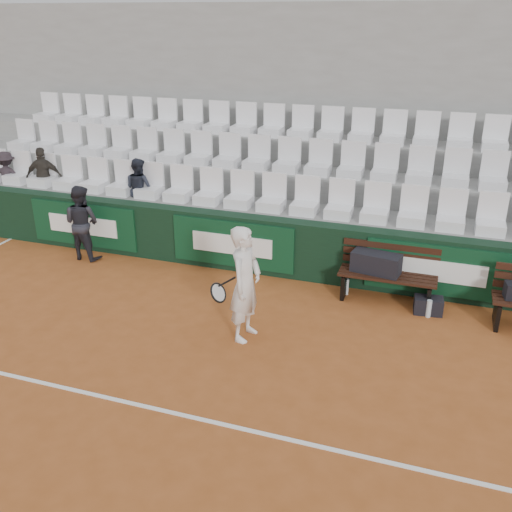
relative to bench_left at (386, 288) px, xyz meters
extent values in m
plane|color=#A05224|center=(-2.48, -3.58, -0.23)|extent=(80.00, 80.00, 0.00)
cube|color=white|center=(-2.48, -3.58, -0.22)|extent=(18.00, 0.06, 0.01)
cube|color=black|center=(-2.48, 0.42, 0.28)|extent=(18.00, 0.30, 1.00)
cube|color=#0C381E|center=(-5.68, 0.25, 0.30)|extent=(2.20, 0.04, 0.82)
cube|color=#0C381E|center=(-2.68, 0.25, 0.30)|extent=(2.20, 0.04, 0.82)
cube|color=#0C381E|center=(0.72, 0.25, 0.30)|extent=(2.20, 0.04, 0.82)
cube|color=gray|center=(-2.48, 1.04, 0.28)|extent=(18.00, 0.95, 1.00)
cube|color=gray|center=(-2.48, 1.99, 0.50)|extent=(18.00, 0.95, 1.45)
cube|color=gray|center=(-2.48, 2.94, 0.72)|extent=(18.00, 0.95, 1.90)
cube|color=#959592|center=(-2.48, 3.57, 1.98)|extent=(18.00, 0.30, 4.40)
cube|color=white|center=(-2.48, 0.87, 1.09)|extent=(11.90, 0.44, 0.63)
cube|color=silver|center=(-2.48, 1.82, 1.54)|extent=(11.90, 0.44, 0.63)
cube|color=white|center=(-2.48, 2.77, 1.99)|extent=(11.90, 0.44, 0.63)
cube|color=black|center=(0.00, 0.00, 0.00)|extent=(1.50, 0.56, 0.45)
cube|color=black|center=(-0.19, 0.02, 0.39)|extent=(0.79, 0.44, 0.32)
cube|color=black|center=(0.66, -0.21, -0.10)|extent=(0.45, 0.30, 0.26)
cylinder|color=silver|center=(-0.63, 0.02, -0.09)|extent=(0.07, 0.07, 0.27)
cylinder|color=silver|center=(0.67, -0.33, -0.09)|extent=(0.08, 0.08, 0.27)
imported|color=white|center=(-1.72, -1.74, 0.59)|extent=(0.46, 0.64, 1.64)
torus|color=black|center=(-2.12, -1.74, 0.40)|extent=(0.19, 0.30, 0.26)
cylinder|color=black|center=(-1.99, -1.74, 0.58)|extent=(0.26, 0.03, 0.20)
imported|color=#212229|center=(-5.49, -0.05, 0.47)|extent=(0.71, 0.57, 1.38)
imported|color=black|center=(-7.87, 0.92, 1.31)|extent=(0.77, 0.59, 1.06)
imported|color=#2E2A24|center=(-6.97, 0.92, 1.38)|extent=(0.77, 0.55, 1.21)
imported|color=#1E222D|center=(-4.82, 0.92, 1.35)|extent=(0.66, 0.58, 1.16)
camera|label=1|loc=(0.65, -8.25, 3.96)|focal=40.00mm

